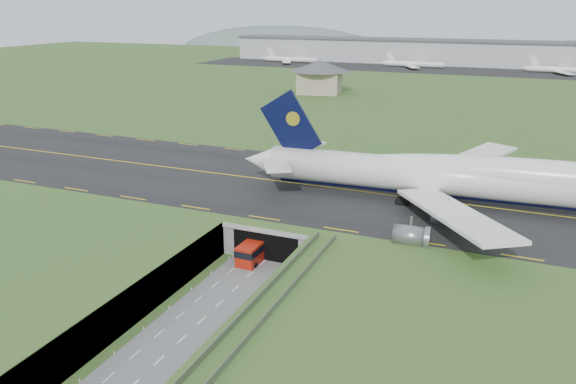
% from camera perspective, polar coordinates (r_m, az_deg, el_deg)
% --- Properties ---
extents(ground, '(900.00, 900.00, 0.00)m').
position_cam_1_polar(ground, '(90.23, -4.46, -9.03)').
color(ground, '#436227').
rests_on(ground, ground).
extents(airfield_deck, '(800.00, 800.00, 6.00)m').
position_cam_1_polar(airfield_deck, '(88.89, -4.51, -7.31)').
color(airfield_deck, gray).
rests_on(airfield_deck, ground).
extents(trench_road, '(12.00, 75.00, 0.20)m').
position_cam_1_polar(trench_road, '(84.41, -6.81, -11.10)').
color(trench_road, slate).
rests_on(trench_road, ground).
extents(taxiway, '(800.00, 44.00, 0.18)m').
position_cam_1_polar(taxiway, '(115.95, 2.87, 0.61)').
color(taxiway, black).
rests_on(taxiway, airfield_deck).
extents(tunnel_portal, '(17.00, 22.30, 6.00)m').
position_cam_1_polar(tunnel_portal, '(102.60, -0.27, -3.42)').
color(tunnel_portal, gray).
rests_on(tunnel_portal, ground).
extents(guideway, '(3.00, 53.00, 7.05)m').
position_cam_1_polar(guideway, '(68.43, -3.58, -13.54)').
color(guideway, '#A8A8A3').
rests_on(guideway, ground).
extents(jumbo_jet, '(97.87, 62.28, 20.63)m').
position_cam_1_polar(jumbo_jet, '(107.70, 19.75, 1.16)').
color(jumbo_jet, white).
rests_on(jumbo_jet, ground).
extents(shuttle_tram, '(3.50, 8.77, 3.52)m').
position_cam_1_polar(shuttle_tram, '(96.29, -3.39, -5.89)').
color(shuttle_tram, '#AA1B0B').
rests_on(shuttle_tram, ground).
extents(service_building, '(29.11, 29.11, 13.74)m').
position_cam_1_polar(service_building, '(242.68, 3.28, 11.91)').
color(service_building, tan).
rests_on(service_building, ground).
extents(cargo_terminal, '(320.00, 67.00, 15.60)m').
position_cam_1_polar(cargo_terminal, '(373.29, 17.36, 13.37)').
color(cargo_terminal, '#B2B2B2').
rests_on(cargo_terminal, ground).
extents(distant_hills, '(700.00, 91.00, 60.00)m').
position_cam_1_polar(distant_hills, '(503.76, 26.24, 11.39)').
color(distant_hills, '#51615A').
rests_on(distant_hills, ground).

